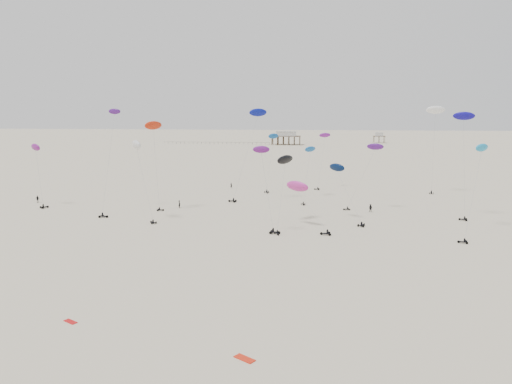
# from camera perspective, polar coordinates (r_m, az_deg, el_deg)

# --- Properties ---
(ground_plane) EXTENTS (900.00, 900.00, 0.00)m
(ground_plane) POSITION_cam_1_polar(r_m,az_deg,el_deg) (216.76, 3.61, 2.85)
(ground_plane) COLOR beige
(pavilion_main) EXTENTS (21.00, 13.00, 9.80)m
(pavilion_main) POSITION_cam_1_polar(r_m,az_deg,el_deg) (366.31, 3.46, 6.08)
(pavilion_main) COLOR brown
(pavilion_main) RESTS_ON ground
(pavilion_small) EXTENTS (9.00, 7.00, 8.00)m
(pavilion_small) POSITION_cam_1_polar(r_m,az_deg,el_deg) (398.43, 13.89, 5.97)
(pavilion_small) COLOR brown
(pavilion_small) RESTS_ON ground
(pier_fence) EXTENTS (80.20, 0.20, 1.50)m
(pier_fence) POSITION_cam_1_polar(r_m,az_deg,el_deg) (373.35, -4.58, 5.60)
(pier_fence) COLOR black
(pier_fence) RESTS_ON ground
(rig_0) EXTENTS (3.94, 17.58, 19.05)m
(rig_0) POSITION_cam_1_polar(r_m,az_deg,el_deg) (138.97, 6.06, 3.73)
(rig_0) COLOR black
(rig_0) RESTS_ON ground
(rig_1) EXTENTS (4.98, 8.83, 17.57)m
(rig_1) POSITION_cam_1_polar(r_m,az_deg,el_deg) (158.12, 7.66, 5.00)
(rig_1) COLOR black
(rig_1) RESTS_ON ground
(rig_2) EXTENTS (3.98, 9.04, 17.37)m
(rig_2) POSITION_cam_1_polar(r_m,az_deg,el_deg) (149.93, 1.73, 4.14)
(rig_2) COLOR black
(rig_2) RESTS_ON ground
(rig_3) EXTENTS (7.15, 7.50, 15.94)m
(rig_3) POSITION_cam_1_polar(r_m,az_deg,el_deg) (137.56, -23.67, 3.07)
(rig_3) COLOR black
(rig_3) RESTS_ON ground
(rig_4) EXTENTS (4.72, 17.43, 18.18)m
(rig_4) POSITION_cam_1_polar(r_m,az_deg,el_deg) (107.71, 3.24, 2.85)
(rig_4) COLOR black
(rig_4) RESTS_ON ground
(rig_5) EXTENTS (4.76, 15.21, 26.35)m
(rig_5) POSITION_cam_1_polar(r_m,az_deg,el_deg) (123.15, -16.46, 3.23)
(rig_5) COLOR black
(rig_5) RESTS_ON ground
(rig_6) EXTENTS (7.68, 7.70, 17.74)m
(rig_6) POSITION_cam_1_polar(r_m,az_deg,el_deg) (112.05, -13.21, 3.90)
(rig_6) COLOR black
(rig_6) RESTS_ON ground
(rig_7) EXTENTS (9.42, 16.79, 21.88)m
(rig_7) POSITION_cam_1_polar(r_m,az_deg,el_deg) (108.04, 23.94, 2.13)
(rig_7) COLOR black
(rig_7) RESTS_ON ground
(rig_8) EXTENTS (5.05, 7.85, 23.99)m
(rig_8) POSITION_cam_1_polar(r_m,az_deg,el_deg) (121.42, 22.66, 6.10)
(rig_8) COLOR black
(rig_8) RESTS_ON ground
(rig_9) EXTENTS (5.58, 2.80, 17.27)m
(rig_9) POSITION_cam_1_polar(r_m,az_deg,el_deg) (97.74, 1.33, 0.33)
(rig_9) COLOR black
(rig_9) RESTS_ON ground
(rig_10) EXTENTS (9.79, 5.49, 16.67)m
(rig_10) POSITION_cam_1_polar(r_m,az_deg,el_deg) (125.17, 12.89, 3.79)
(rig_10) COLOR black
(rig_10) RESTS_ON ground
(rig_11) EXTENTS (10.16, 11.56, 12.06)m
(rig_11) POSITION_cam_1_polar(r_m,az_deg,el_deg) (103.71, 5.23, -0.12)
(rig_11) COLOR black
(rig_11) RESTS_ON ground
(rig_12) EXTENTS (4.87, 5.46, 21.69)m
(rig_12) POSITION_cam_1_polar(r_m,az_deg,el_deg) (123.47, -11.56, 6.22)
(rig_12) COLOR black
(rig_12) RESTS_ON ground
(rig_13) EXTENTS (5.78, 6.39, 25.71)m
(rig_13) POSITION_cam_1_polar(r_m,az_deg,el_deg) (156.52, 19.79, 7.85)
(rig_13) COLOR black
(rig_13) RESTS_ON ground
(rig_14) EXTENTS (8.42, 11.67, 13.99)m
(rig_14) POSITION_cam_1_polar(r_m,az_deg,el_deg) (111.14, 9.96, 1.14)
(rig_14) COLOR black
(rig_14) RESTS_ON ground
(rig_15) EXTENTS (9.86, 9.21, 24.83)m
(rig_15) POSITION_cam_1_polar(r_m,az_deg,el_deg) (134.76, -0.42, 6.88)
(rig_15) COLOR black
(rig_15) RESTS_ON ground
(spectator_0) EXTENTS (0.95, 1.01, 2.29)m
(spectator_0) POSITION_cam_1_polar(r_m,az_deg,el_deg) (126.04, -8.74, -1.81)
(spectator_0) COLOR black
(spectator_0) RESTS_ON ground
(spectator_1) EXTENTS (1.26, 1.18, 2.25)m
(spectator_1) POSITION_cam_1_polar(r_m,az_deg,el_deg) (122.45, 12.94, -2.26)
(spectator_1) COLOR black
(spectator_1) RESTS_ON ground
(spectator_2) EXTENTS (1.36, 0.78, 2.23)m
(spectator_2) POSITION_cam_1_polar(r_m,az_deg,el_deg) (143.88, -23.68, -1.12)
(spectator_2) COLOR black
(spectator_2) RESTS_ON ground
(spectator_3) EXTENTS (0.86, 0.75, 1.97)m
(spectator_3) POSITION_cam_1_polar(r_m,az_deg,el_deg) (157.04, -2.84, 0.45)
(spectator_3) COLOR black
(spectator_3) RESTS_ON ground
(grounded_kite_a) EXTENTS (2.33, 1.97, 0.08)m
(grounded_kite_a) POSITION_cam_1_polar(r_m,az_deg,el_deg) (51.08, -1.32, -18.54)
(grounded_kite_a) COLOR red
(grounded_kite_a) RESTS_ON ground
(grounded_kite_b) EXTENTS (1.91, 1.50, 0.07)m
(grounded_kite_b) POSITION_cam_1_polar(r_m,az_deg,el_deg) (62.58, -20.43, -13.74)
(grounded_kite_b) COLOR red
(grounded_kite_b) RESTS_ON ground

